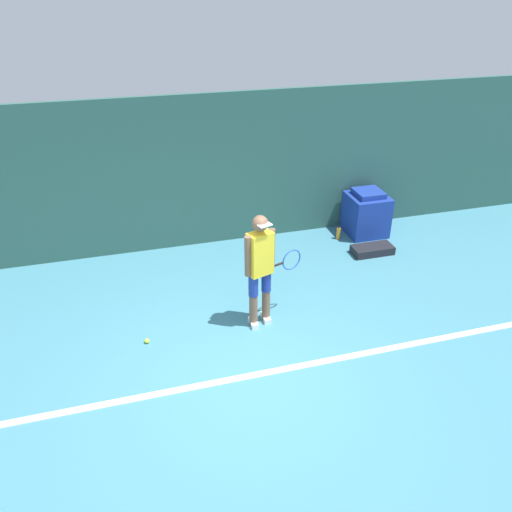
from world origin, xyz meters
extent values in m
plane|color=teal|center=(0.00, 0.00, 0.00)|extent=(24.00, 24.00, 0.00)
cube|color=#2D564C|center=(0.00, 3.79, 1.38)|extent=(24.00, 0.10, 2.76)
cube|color=white|center=(0.00, 0.02, 0.01)|extent=(21.60, 0.10, 0.01)
cylinder|color=brown|center=(0.37, 1.03, 0.26)|extent=(0.12, 0.12, 0.53)
cylinder|color=navy|center=(0.37, 1.03, 0.69)|extent=(0.14, 0.14, 0.32)
cube|color=white|center=(0.37, 1.03, 0.04)|extent=(0.10, 0.24, 0.08)
cylinder|color=brown|center=(0.58, 1.10, 0.26)|extent=(0.12, 0.12, 0.53)
cylinder|color=navy|center=(0.58, 1.10, 0.69)|extent=(0.14, 0.14, 0.32)
cube|color=white|center=(0.58, 1.10, 0.04)|extent=(0.10, 0.24, 0.08)
cube|color=yellow|center=(0.47, 1.07, 1.16)|extent=(0.39, 0.30, 0.63)
sphere|color=brown|center=(0.47, 1.07, 1.62)|extent=(0.22, 0.22, 0.22)
cube|color=white|center=(0.50, 0.97, 1.64)|extent=(0.21, 0.17, 0.02)
cylinder|color=brown|center=(0.28, 1.01, 1.18)|extent=(0.09, 0.09, 0.59)
cylinder|color=brown|center=(0.66, 1.13, 1.18)|extent=(0.09, 0.09, 0.59)
cylinder|color=black|center=(0.75, 1.16, 0.89)|extent=(0.20, 0.10, 0.03)
torus|color=#2851B2|center=(1.00, 1.24, 0.89)|extent=(0.31, 0.12, 0.32)
sphere|color=#D1E533|center=(-1.16, 1.04, 0.03)|extent=(0.07, 0.07, 0.07)
cube|color=navy|center=(3.26, 3.32, 0.39)|extent=(0.73, 0.74, 0.79)
cube|color=navy|center=(3.26, 3.32, 0.84)|extent=(0.51, 0.52, 0.10)
cube|color=black|center=(3.03, 2.51, 0.07)|extent=(0.75, 0.35, 0.15)
cylinder|color=orange|center=(2.66, 3.21, 0.11)|extent=(0.07, 0.07, 0.23)
cylinder|color=black|center=(2.66, 3.21, 0.24)|extent=(0.04, 0.04, 0.02)
camera|label=1|loc=(-1.17, -4.59, 4.47)|focal=35.00mm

